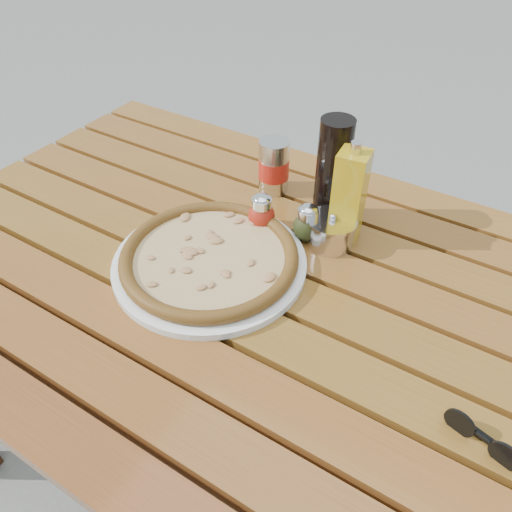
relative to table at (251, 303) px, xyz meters
The scene contains 11 objects.
ground 0.67m from the table, 90.00° to the left, with size 60.00×60.00×0.00m, color slate.
table is the anchor object (origin of this frame).
plate 0.11m from the table, 165.66° to the right, with size 0.36×0.36×0.01m, color white.
pizza 0.13m from the table, 165.66° to the right, with size 0.37×0.37×0.03m.
pepper_shaker 0.18m from the table, 112.93° to the left, with size 0.07×0.07×0.08m.
oregano_shaker 0.19m from the table, 75.05° to the left, with size 0.06×0.06×0.08m.
dark_bottle 0.30m from the table, 79.31° to the left, with size 0.07×0.07×0.22m, color black.
soda_can 0.31m from the table, 111.83° to the left, with size 0.07×0.07×0.12m.
olive_oil_cruet 0.27m from the table, 62.42° to the left, with size 0.06×0.06×0.21m.
parmesan_tin 0.21m from the table, 61.69° to the left, with size 0.13×0.13×0.07m.
sunglasses 0.46m from the table, 15.16° to the right, with size 0.11×0.04×0.04m.
Camera 1 is at (0.36, -0.56, 1.38)m, focal length 35.00 mm.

